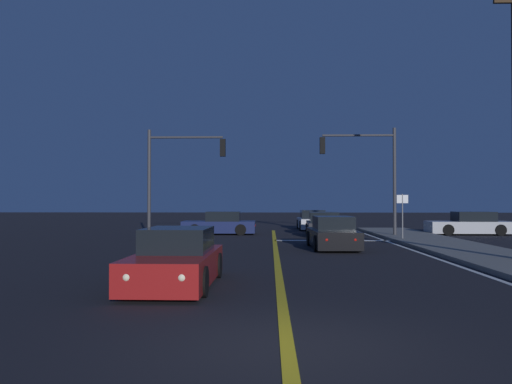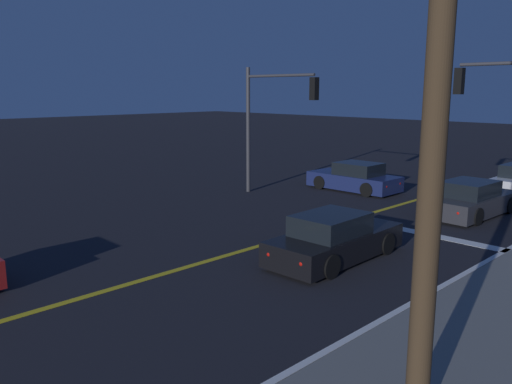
% 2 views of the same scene
% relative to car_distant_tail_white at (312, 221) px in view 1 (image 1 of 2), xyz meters
% --- Properties ---
extents(ground_plane, '(160.00, 160.00, 0.00)m').
position_rel_car_distant_tail_white_xyz_m(ground_plane, '(-2.66, -28.48, -0.58)').
color(ground_plane, black).
extents(sidewalk_right, '(3.20, 36.47, 0.15)m').
position_rel_car_distant_tail_white_xyz_m(sidewalk_right, '(4.64, -18.35, -0.51)').
color(sidewalk_right, slate).
rests_on(sidewalk_right, ground).
extents(lane_line_center, '(0.20, 34.44, 0.01)m').
position_rel_car_distant_tail_white_xyz_m(lane_line_center, '(-2.66, -18.35, -0.58)').
color(lane_line_center, gold).
rests_on(lane_line_center, ground).
extents(lane_line_edge_right, '(0.16, 34.44, 0.01)m').
position_rel_car_distant_tail_white_xyz_m(lane_line_edge_right, '(2.79, -18.35, -0.58)').
color(lane_line_edge_right, white).
rests_on(lane_line_edge_right, ground).
extents(stop_bar, '(5.70, 0.50, 0.01)m').
position_rel_car_distant_tail_white_xyz_m(stop_bar, '(0.19, -9.72, -0.58)').
color(stop_bar, white).
rests_on(stop_bar, ground).
extents(car_distant_tail_white, '(1.94, 4.41, 1.34)m').
position_rel_car_distant_tail_white_xyz_m(car_distant_tail_white, '(0.00, 0.00, 0.00)').
color(car_distant_tail_white, silver).
rests_on(car_distant_tail_white, ground).
extents(car_side_waiting_charcoal, '(2.05, 4.48, 1.34)m').
position_rel_car_distant_tail_white_xyz_m(car_side_waiting_charcoal, '(0.14, -6.08, 0.00)').
color(car_side_waiting_charcoal, '#2D2D33').
rests_on(car_side_waiting_charcoal, ground).
extents(car_following_oncoming_navy, '(4.31, 1.95, 1.34)m').
position_rel_car_distant_tail_white_xyz_m(car_following_oncoming_navy, '(-5.83, -5.06, -0.00)').
color(car_following_oncoming_navy, navy).
rests_on(car_following_oncoming_navy, ground).
extents(car_mid_block_black, '(1.92, 4.49, 1.34)m').
position_rel_car_distant_tail_white_xyz_m(car_mid_block_black, '(-0.30, -13.98, -0.00)').
color(car_mid_block_black, black).
rests_on(car_mid_block_black, ground).
extents(car_lead_oncoming_silver, '(4.77, 2.00, 1.34)m').
position_rel_car_distant_tail_white_xyz_m(car_lead_oncoming_silver, '(8.77, -5.00, 0.00)').
color(car_lead_oncoming_silver, '#B2B5BA').
rests_on(car_lead_oncoming_silver, ground).
extents(car_parked_curb_red, '(1.85, 4.42, 1.34)m').
position_rel_car_distant_tail_white_xyz_m(car_parked_curb_red, '(-5.07, -23.50, -0.00)').
color(car_parked_curb_red, maroon).
rests_on(car_parked_curb_red, ground).
extents(traffic_signal_near_right, '(4.11, 0.28, 5.92)m').
position_rel_car_distant_tail_white_xyz_m(traffic_signal_near_right, '(2.39, -7.42, 3.38)').
color(traffic_signal_near_right, '#38383D').
rests_on(traffic_signal_near_right, ground).
extents(traffic_signal_far_left, '(4.06, 0.28, 5.67)m').
position_rel_car_distant_tail_white_xyz_m(traffic_signal_far_left, '(-7.70, -8.82, 3.21)').
color(traffic_signal_far_left, '#38383D').
rests_on(traffic_signal_far_left, ground).
extents(street_sign_corner, '(0.56, 0.07, 2.31)m').
position_rel_car_distant_tail_white_xyz_m(street_sign_corner, '(3.54, -10.22, 0.98)').
color(street_sign_corner, slate).
rests_on(street_sign_corner, ground).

